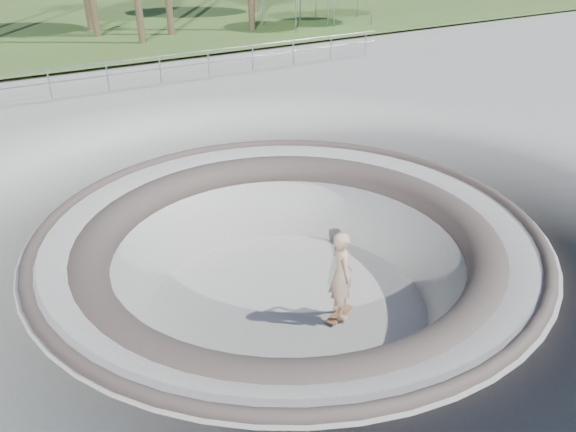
% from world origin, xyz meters
% --- Properties ---
extents(ground, '(180.00, 180.00, 0.00)m').
position_xyz_m(ground, '(0.00, 0.00, 0.00)').
color(ground, '#AAABA5').
rests_on(ground, ground).
extents(skate_bowl, '(14.00, 14.00, 4.10)m').
position_xyz_m(skate_bowl, '(0.00, 0.00, -1.83)').
color(skate_bowl, '#AAABA5').
rests_on(skate_bowl, ground).
extents(grass_strip, '(180.00, 36.00, 0.12)m').
position_xyz_m(grass_strip, '(0.00, 34.00, 0.22)').
color(grass_strip, '#3F5722').
rests_on(grass_strip, ground).
extents(distant_hills, '(103.20, 45.00, 28.60)m').
position_xyz_m(distant_hills, '(3.78, 57.17, -7.02)').
color(distant_hills, brown).
rests_on(distant_hills, ground).
extents(safety_railing, '(25.00, 0.06, 1.03)m').
position_xyz_m(safety_railing, '(0.00, 12.00, 0.69)').
color(safety_railing, gray).
rests_on(safety_railing, ground).
extents(skateboard, '(0.80, 0.48, 0.08)m').
position_xyz_m(skateboard, '(0.65, -1.01, -1.84)').
color(skateboard, '#9C653E').
rests_on(skateboard, ground).
extents(skater, '(0.67, 0.83, 1.97)m').
position_xyz_m(skater, '(0.65, -1.01, -0.84)').
color(skater, tan).
rests_on(skater, skateboard).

